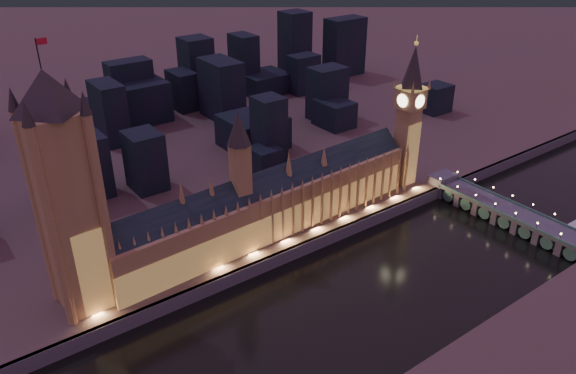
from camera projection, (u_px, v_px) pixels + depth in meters
ground_plane at (343, 294)px, 289.36m from camera, size 2000.00×2000.00×0.00m
north_bank at (50, 68)px, 659.36m from camera, size 2000.00×960.00×8.00m
embankment_wall at (296, 252)px, 316.84m from camera, size 2000.00×2.50×8.00m
palace_of_westminster at (271, 204)px, 320.23m from camera, size 202.00×30.38×78.00m
victoria_tower at (65, 186)px, 243.14m from camera, size 31.68×31.68×126.42m
elizabeth_tower at (410, 105)px, 361.44m from camera, size 18.00×18.00×99.72m
westminster_bridge at (502, 213)px, 352.40m from camera, size 18.96×113.00×15.90m
river_boat at (570, 232)px, 340.56m from camera, size 48.11×12.23×4.50m
city_backdrop at (183, 100)px, 470.18m from camera, size 459.37×215.63×75.39m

